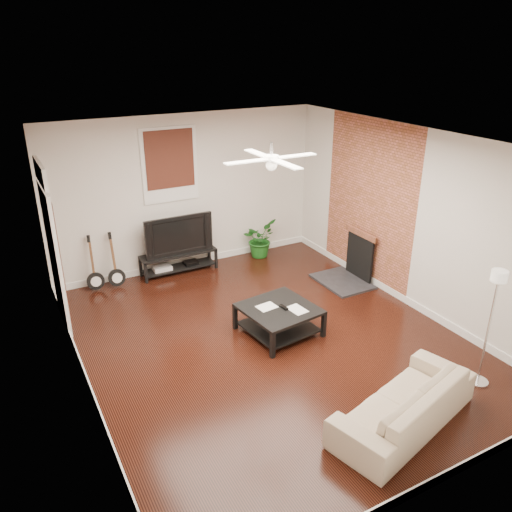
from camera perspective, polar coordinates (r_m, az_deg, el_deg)
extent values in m
cube|color=black|center=(7.38, 1.50, -9.33)|extent=(5.00, 6.00, 0.01)
cube|color=white|center=(6.33, 1.76, 12.58)|extent=(5.00, 6.00, 0.01)
cube|color=silver|center=(9.30, -7.68, 6.98)|extent=(5.00, 0.01, 2.80)
cube|color=silver|center=(4.69, 20.59, -11.67)|extent=(5.00, 0.01, 2.80)
cube|color=silver|center=(5.99, -19.64, -3.60)|extent=(0.01, 6.00, 2.80)
cube|color=silver|center=(8.19, 17.00, 3.91)|extent=(0.01, 6.00, 2.80)
cube|color=brown|center=(8.87, 12.46, 5.84)|extent=(0.02, 2.20, 2.80)
cube|color=black|center=(9.02, 10.55, -0.09)|extent=(0.80, 1.10, 0.92)
cube|color=#3C1810|center=(9.04, -9.60, 10.00)|extent=(1.00, 0.06, 1.30)
cube|color=white|center=(7.80, -21.65, 1.11)|extent=(0.08, 1.00, 2.50)
cube|color=black|center=(9.42, -8.60, -0.69)|extent=(1.39, 0.37, 0.39)
imported|color=black|center=(9.23, -8.85, 2.50)|extent=(1.24, 0.16, 0.71)
cube|color=black|center=(7.45, 2.56, -7.15)|extent=(1.08, 1.08, 0.41)
imported|color=tan|center=(6.05, 16.22, -15.46)|extent=(2.02, 1.21, 0.55)
imported|color=#1B5F1C|center=(9.95, 0.37, 1.93)|extent=(0.85, 0.85, 0.72)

